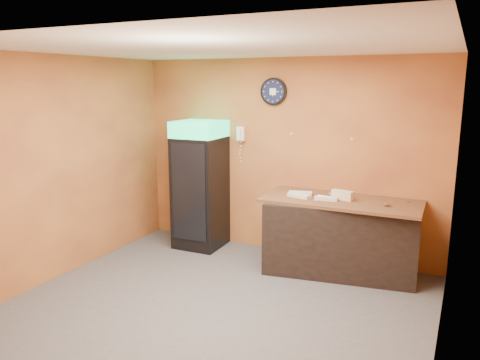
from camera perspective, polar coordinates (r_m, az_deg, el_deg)
The scene contains 15 objects.
floor at distance 5.43m, azimuth -2.70°, elevation -15.14°, with size 4.50×4.50×0.00m, color #47474C.
back_wall at distance 6.74m, azimuth 5.43°, elevation 2.74°, with size 4.50×0.02×2.80m, color #C37B37.
left_wall at distance 6.34m, azimuth -20.94°, elevation 1.42°, with size 0.02×4.00×2.80m, color #C37B37.
right_wall at distance 4.36m, azimuth 24.03°, elevation -3.33°, with size 0.02×4.00×2.80m, color #C37B37.
ceiling at distance 4.85m, azimuth -3.04°, elevation 15.83°, with size 4.50×4.00×0.02m, color white.
beverage_cooler at distance 7.00m, azimuth -5.06°, elevation -0.81°, with size 0.69×0.70×1.91m.
prep_counter at distance 6.29m, azimuth 12.06°, elevation -6.84°, with size 1.89×0.84×0.94m, color black.
wall_clock at distance 6.69m, azimuth 4.11°, elevation 10.70°, with size 0.38×0.06×0.38m.
wall_phone at distance 6.91m, azimuth 0.08°, elevation 5.65°, with size 0.11×0.10×0.21m.
butcher_paper at distance 6.16m, azimuth 12.25°, elevation -2.49°, with size 2.00×0.91×0.04m, color brown.
sub_roll_stack at distance 6.13m, azimuth 12.38°, elevation -1.81°, with size 0.29×0.16×0.12m.
wrapped_sandwich_left at distance 6.16m, azimuth 7.22°, elevation -1.89°, with size 0.30×0.12×0.04m, color silver.
wrapped_sandwich_mid at distance 6.06m, azimuth 10.43°, elevation -2.24°, with size 0.29×0.11×0.04m, color silver.
wrapped_sandwich_right at distance 6.29m, azimuth 7.35°, elevation -1.62°, with size 0.31×0.12×0.04m, color silver.
kitchen_tool at distance 6.20m, azimuth 11.01°, elevation -1.83°, with size 0.07×0.07×0.07m, color silver.
Camera 1 is at (2.36, -4.22, 2.47)m, focal length 35.00 mm.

